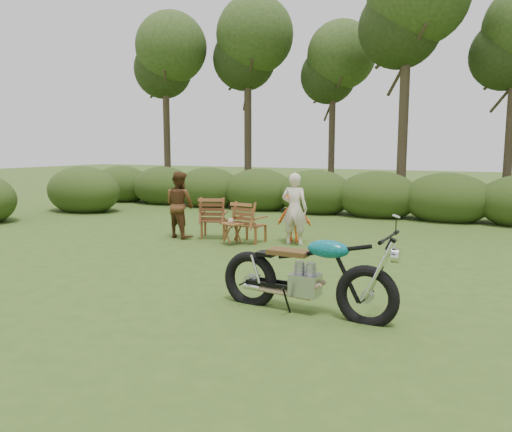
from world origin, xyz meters
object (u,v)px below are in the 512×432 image
at_px(motorcycle, 305,312).
at_px(adult_b, 180,237).
at_px(lawn_chair_right, 251,242).
at_px(lawn_chair_left, 214,237).
at_px(adult_a, 294,244).
at_px(side_table, 232,234).
at_px(cup, 231,221).
at_px(child, 294,242).

relative_size(motorcycle, adult_b, 1.46).
bearing_deg(lawn_chair_right, lawn_chair_left, -2.31).
relative_size(adult_a, adult_b, 1.01).
relative_size(side_table, adult_b, 0.31).
distance_m(lawn_chair_right, adult_b, 1.78).
height_order(motorcycle, adult_a, adult_a).
height_order(side_table, adult_a, adult_a).
height_order(lawn_chair_left, cup, cup).
xyz_separation_m(side_table, cup, (-0.03, 0.00, 0.29)).
height_order(motorcycle, cup, motorcycle).
bearing_deg(lawn_chair_right, adult_a, -163.55).
distance_m(motorcycle, cup, 4.67).
bearing_deg(side_table, child, 40.67).
relative_size(lawn_chair_right, adult_b, 0.59).
distance_m(lawn_chair_left, child, 1.91).
xyz_separation_m(cup, child, (1.11, 0.92, -0.52)).
bearing_deg(cup, motorcycle, -49.11).
height_order(lawn_chair_right, child, child).
xyz_separation_m(motorcycle, cup, (-3.04, 3.51, 0.52)).
bearing_deg(lawn_chair_left, cup, 121.66).
xyz_separation_m(lawn_chair_left, child, (1.88, 0.34, 0.00)).
relative_size(motorcycle, side_table, 4.75).
bearing_deg(adult_a, lawn_chair_right, 6.84).
bearing_deg(adult_a, motorcycle, 109.86).
distance_m(side_table, adult_b, 1.56).
bearing_deg(adult_a, side_table, 23.24).
relative_size(adult_a, child, 1.36).
relative_size(motorcycle, lawn_chair_left, 2.36).
bearing_deg(motorcycle, lawn_chair_right, 127.57).
bearing_deg(adult_a, child, -70.64).
bearing_deg(adult_a, adult_b, 4.28).
xyz_separation_m(motorcycle, adult_a, (-1.80, 4.12, 0.00)).
bearing_deg(adult_a, cup, 22.54).
distance_m(side_table, cup, 0.29).
xyz_separation_m(lawn_chair_left, adult_b, (-0.72, -0.35, 0.00)).
bearing_deg(lawn_chair_left, child, 169.11).
xyz_separation_m(motorcycle, lawn_chair_left, (-3.81, 4.09, 0.00)).
xyz_separation_m(motorcycle, side_table, (-3.01, 3.51, 0.24)).
height_order(motorcycle, adult_b, adult_b).
relative_size(motorcycle, cup, 19.01).
bearing_deg(motorcycle, adult_a, 116.12).
relative_size(cup, child, 0.10).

